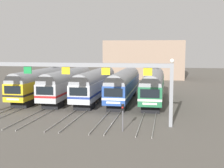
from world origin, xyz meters
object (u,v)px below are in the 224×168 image
(commuter_train_blue, at_px, (124,84))
(commuter_train_green, at_px, (153,84))
(yard_signal_mast, at_px, (123,112))
(catenary_gantry, at_px, (66,74))
(commuter_train_yellow, at_px, (41,82))
(commuter_train_silver, at_px, (95,83))
(commuter_train_stainless, at_px, (68,83))

(commuter_train_blue, relative_size, commuter_train_green, 1.00)
(commuter_train_blue, relative_size, yard_signal_mast, 6.65)
(catenary_gantry, xyz_separation_m, yard_signal_mast, (6.54, -2.58, -3.37))
(commuter_train_yellow, height_order, commuter_train_green, same)
(commuter_train_yellow, relative_size, commuter_train_green, 1.00)
(commuter_train_silver, xyz_separation_m, catenary_gantry, (0.00, -13.50, 2.59))
(commuter_train_silver, bearing_deg, commuter_train_yellow, 180.00)
(commuter_train_yellow, bearing_deg, yard_signal_mast, -46.49)
(commuter_train_silver, bearing_deg, commuter_train_blue, -0.06)
(commuter_train_stainless, height_order, catenary_gantry, catenary_gantry)
(commuter_train_yellow, bearing_deg, commuter_train_blue, -0.02)
(commuter_train_green, bearing_deg, commuter_train_silver, 180.00)
(commuter_train_stainless, distance_m, yard_signal_mast, 19.44)
(commuter_train_blue, xyz_separation_m, commuter_train_green, (4.36, 0.00, 0.00))
(commuter_train_yellow, distance_m, catenary_gantry, 16.28)
(commuter_train_blue, height_order, yard_signal_mast, commuter_train_blue)
(commuter_train_yellow, bearing_deg, commuter_train_green, 0.00)
(commuter_train_green, xyz_separation_m, catenary_gantry, (-8.72, -13.50, 2.59))
(commuter_train_stainless, height_order, commuter_train_silver, commuter_train_silver)
(commuter_train_stainless, height_order, commuter_train_green, commuter_train_green)
(commuter_train_silver, bearing_deg, commuter_train_green, 0.00)
(commuter_train_green, relative_size, catenary_gantry, 0.80)
(commuter_train_stainless, distance_m, commuter_train_silver, 4.36)
(commuter_train_green, bearing_deg, commuter_train_blue, -179.94)
(commuter_train_stainless, distance_m, commuter_train_blue, 8.72)
(commuter_train_blue, bearing_deg, commuter_train_green, 0.06)
(commuter_train_stainless, bearing_deg, commuter_train_blue, 0.00)
(yard_signal_mast, bearing_deg, catenary_gantry, 158.46)
(commuter_train_blue, xyz_separation_m, catenary_gantry, (-4.36, -13.49, 2.59))
(commuter_train_stainless, relative_size, commuter_train_green, 1.00)
(commuter_train_blue, distance_m, commuter_train_green, 4.36)
(commuter_train_yellow, relative_size, commuter_train_blue, 1.00)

